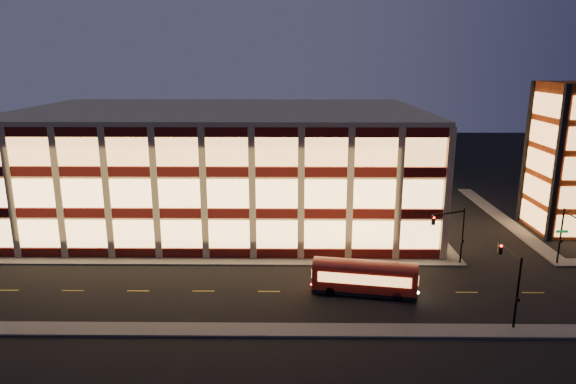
{
  "coord_description": "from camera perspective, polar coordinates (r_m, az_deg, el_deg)",
  "views": [
    {
      "loc": [
        6.18,
        -48.98,
        20.48
      ],
      "look_at": [
        5.59,
        8.0,
        5.77
      ],
      "focal_mm": 32.0,
      "sensor_mm": 36.0,
      "label": 1
    }
  ],
  "objects": [
    {
      "name": "ground",
      "position": [
        53.45,
        -6.16,
        -8.15
      ],
      "size": [
        200.0,
        200.0,
        0.0
      ],
      "primitive_type": "plane",
      "color": "black",
      "rests_on": "ground"
    },
    {
      "name": "sidewalk_near",
      "position": [
        41.82,
        -8.26,
        -14.9
      ],
      "size": [
        100.0,
        2.0,
        0.15
      ],
      "primitive_type": "cube",
      "color": "#514F4C",
      "rests_on": "ground"
    },
    {
      "name": "sidewalk_office_south",
      "position": [
        54.76,
        -9.18,
        -7.6
      ],
      "size": [
        54.0,
        2.0,
        0.15
      ],
      "primitive_type": "cube",
      "color": "#514F4C",
      "rests_on": "ground"
    },
    {
      "name": "stair_tower",
      "position": [
        70.61,
        29.21,
        3.26
      ],
      "size": [
        8.6,
        8.6,
        18.0
      ],
      "color": "#8C3814",
      "rests_on": "ground"
    },
    {
      "name": "traffic_signal_near",
      "position": [
        44.8,
        23.54,
        -8.21
      ],
      "size": [
        0.32,
        4.45,
        6.0
      ],
      "color": "black",
      "rests_on": "ground"
    },
    {
      "name": "traffic_signal_right",
      "position": [
        57.9,
        28.78,
        -3.81
      ],
      "size": [
        1.2,
        4.37,
        6.0
      ],
      "color": "black",
      "rests_on": "ground"
    },
    {
      "name": "sidewalk_office_east",
      "position": [
        71.08,
        14.27,
        -2.67
      ],
      "size": [
        2.0,
        30.0,
        0.15
      ],
      "primitive_type": "cube",
      "color": "#514F4C",
      "rests_on": "ground"
    },
    {
      "name": "office_building",
      "position": [
        67.82,
        -7.14,
        3.11
      ],
      "size": [
        50.45,
        30.45,
        14.5
      ],
      "color": "tan",
      "rests_on": "ground"
    },
    {
      "name": "traffic_signal_far",
      "position": [
        54.29,
        17.78,
        -3.79
      ],
      "size": [
        3.79,
        1.87,
        6.0
      ],
      "color": "black",
      "rests_on": "ground"
    },
    {
      "name": "trolley_bus",
      "position": [
        47.06,
        8.5,
        -9.18
      ],
      "size": [
        9.48,
        3.85,
        3.13
      ],
      "rotation": [
        0.0,
        0.0,
        -0.17
      ],
      "color": "#9F1408",
      "rests_on": "ground"
    },
    {
      "name": "sidewalk_tower_west",
      "position": [
        74.45,
        22.53,
        -2.57
      ],
      "size": [
        2.0,
        30.0,
        0.15
      ],
      "primitive_type": "cube",
      "color": "#514F4C",
      "rests_on": "ground"
    }
  ]
}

